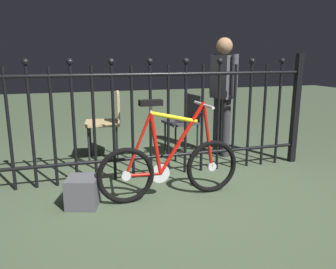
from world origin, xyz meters
TOP-DOWN VIEW (x-y plane):
  - ground_plane at (0.00, 0.00)m, footprint 20.00×20.00m
  - iron_fence at (-0.06, 0.56)m, footprint 3.47×0.07m
  - bicycle at (-0.09, -0.06)m, footprint 1.35×0.40m
  - chair_tan at (-0.47, 1.32)m, footprint 0.48×0.48m
  - chair_charcoal at (0.51, 1.18)m, footprint 0.45×0.44m
  - person_visitor at (0.97, 1.08)m, footprint 0.26×0.46m
  - display_crate at (-0.88, -0.02)m, footprint 0.33×0.33m

SIDE VIEW (x-z plane):
  - ground_plane at x=0.00m, z-range 0.00..0.00m
  - display_crate at x=-0.88m, z-range 0.00..0.26m
  - bicycle at x=-0.09m, z-range -0.14..0.78m
  - chair_charcoal at x=0.51m, z-range 0.10..0.91m
  - chair_tan at x=-0.47m, z-range 0.10..0.96m
  - iron_fence at x=-0.06m, z-range 0.01..1.33m
  - person_visitor at x=0.97m, z-range 0.14..1.66m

